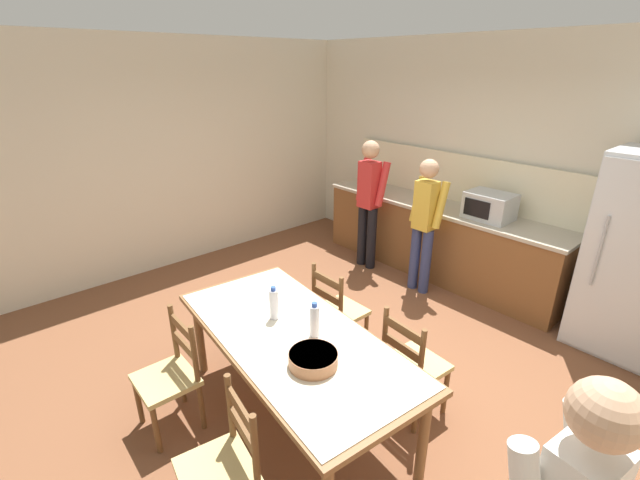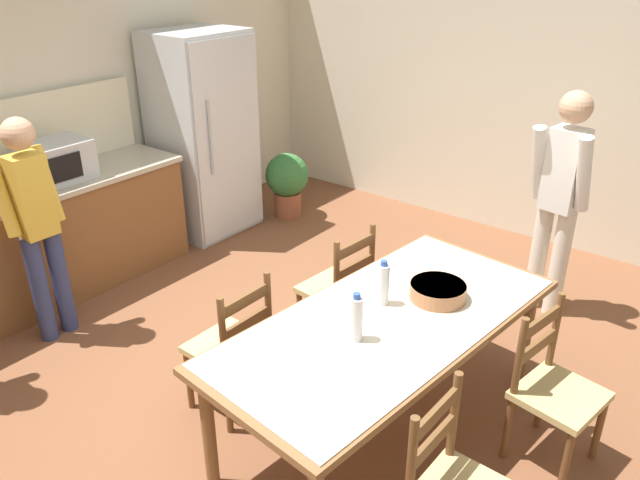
{
  "view_description": "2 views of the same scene",
  "coord_description": "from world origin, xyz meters",
  "px_view_note": "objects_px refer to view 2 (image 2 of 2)",
  "views": [
    {
      "loc": [
        2.16,
        -2.28,
        2.57
      ],
      "look_at": [
        -0.25,
        -0.15,
        1.24
      ],
      "focal_mm": 24.0,
      "sensor_mm": 36.0,
      "label": 1
    },
    {
      "loc": [
        -2.36,
        -2.17,
        2.61
      ],
      "look_at": [
        0.05,
        -0.3,
        1.13
      ],
      "focal_mm": 35.0,
      "sensor_mm": 36.0,
      "label": 2
    }
  ],
  "objects_px": {
    "dining_table": "(387,330)",
    "bottle_off_centre": "(383,284)",
    "chair_side_far_right": "(339,289)",
    "bottle_near_centre": "(356,318)",
    "refrigerator": "(203,135)",
    "potted_plant": "(287,181)",
    "person_by_table": "(560,195)",
    "serving_bowl": "(438,290)",
    "chair_side_near_right": "(554,390)",
    "chair_side_far_left": "(232,346)",
    "microwave": "(55,161)",
    "person_at_counter": "(36,220)"
  },
  "relations": [
    {
      "from": "refrigerator",
      "to": "bottle_off_centre",
      "type": "relative_size",
      "value": 7.0
    },
    {
      "from": "refrigerator",
      "to": "bottle_off_centre",
      "type": "distance_m",
      "value": 3.07
    },
    {
      "from": "person_at_counter",
      "to": "potted_plant",
      "type": "height_order",
      "value": "person_at_counter"
    },
    {
      "from": "chair_side_near_right",
      "to": "serving_bowl",
      "type": "bearing_deg",
      "value": 102.17
    },
    {
      "from": "chair_side_far_right",
      "to": "chair_side_far_left",
      "type": "bearing_deg",
      "value": -0.91
    },
    {
      "from": "dining_table",
      "to": "microwave",
      "type": "bearing_deg",
      "value": 92.29
    },
    {
      "from": "microwave",
      "to": "potted_plant",
      "type": "xyz_separation_m",
      "value": [
        2.17,
        -0.45,
        -0.69
      ]
    },
    {
      "from": "chair_side_far_right",
      "to": "microwave",
      "type": "bearing_deg",
      "value": -68.13
    },
    {
      "from": "microwave",
      "to": "person_at_counter",
      "type": "bearing_deg",
      "value": -133.34
    },
    {
      "from": "refrigerator",
      "to": "microwave",
      "type": "distance_m",
      "value": 1.49
    },
    {
      "from": "refrigerator",
      "to": "chair_side_far_right",
      "type": "xyz_separation_m",
      "value": [
        -0.82,
        -2.19,
        -0.5
      ]
    },
    {
      "from": "microwave",
      "to": "chair_side_far_left",
      "type": "xyz_separation_m",
      "value": [
        -0.26,
        -2.11,
        -0.63
      ]
    },
    {
      "from": "bottle_near_centre",
      "to": "potted_plant",
      "type": "distance_m",
      "value": 3.41
    },
    {
      "from": "person_at_counter",
      "to": "serving_bowl",
      "type": "bearing_deg",
      "value": -159.11
    },
    {
      "from": "bottle_off_centre",
      "to": "person_by_table",
      "type": "relative_size",
      "value": 0.16
    },
    {
      "from": "bottle_near_centre",
      "to": "person_by_table",
      "type": "height_order",
      "value": "person_by_table"
    },
    {
      "from": "potted_plant",
      "to": "chair_side_far_left",
      "type": "bearing_deg",
      "value": -145.66
    },
    {
      "from": "serving_bowl",
      "to": "potted_plant",
      "type": "height_order",
      "value": "serving_bowl"
    },
    {
      "from": "chair_side_far_right",
      "to": "bottle_near_centre",
      "type": "bearing_deg",
      "value": 45.72
    },
    {
      "from": "chair_side_near_right",
      "to": "potted_plant",
      "type": "relative_size",
      "value": 1.36
    },
    {
      "from": "bottle_off_centre",
      "to": "person_at_counter",
      "type": "distance_m",
      "value": 2.41
    },
    {
      "from": "bottle_near_centre",
      "to": "person_at_counter",
      "type": "relative_size",
      "value": 0.17
    },
    {
      "from": "bottle_near_centre",
      "to": "person_by_table",
      "type": "distance_m",
      "value": 2.16
    },
    {
      "from": "dining_table",
      "to": "chair_side_near_right",
      "type": "height_order",
      "value": "chair_side_near_right"
    },
    {
      "from": "chair_side_near_right",
      "to": "chair_side_far_left",
      "type": "xyz_separation_m",
      "value": [
        -0.77,
        1.63,
        0.0
      ]
    },
    {
      "from": "refrigerator",
      "to": "potted_plant",
      "type": "bearing_deg",
      "value": -31.95
    },
    {
      "from": "chair_side_far_right",
      "to": "person_by_table",
      "type": "height_order",
      "value": "person_by_table"
    },
    {
      "from": "person_by_table",
      "to": "potted_plant",
      "type": "height_order",
      "value": "person_by_table"
    },
    {
      "from": "chair_side_far_right",
      "to": "potted_plant",
      "type": "xyz_separation_m",
      "value": [
        1.51,
        1.76,
        -0.06
      ]
    },
    {
      "from": "bottle_near_centre",
      "to": "chair_side_near_right",
      "type": "distance_m",
      "value": 1.15
    },
    {
      "from": "bottle_off_centre",
      "to": "chair_side_far_left",
      "type": "bearing_deg",
      "value": 125.08
    },
    {
      "from": "dining_table",
      "to": "chair_side_near_right",
      "type": "xyz_separation_m",
      "value": [
        0.39,
        -0.82,
        -0.25
      ]
    },
    {
      "from": "dining_table",
      "to": "person_by_table",
      "type": "height_order",
      "value": "person_by_table"
    },
    {
      "from": "chair_side_near_right",
      "to": "person_by_table",
      "type": "xyz_separation_m",
      "value": [
        1.49,
        0.56,
        0.51
      ]
    },
    {
      "from": "dining_table",
      "to": "bottle_off_centre",
      "type": "distance_m",
      "value": 0.25
    },
    {
      "from": "potted_plant",
      "to": "dining_table",
      "type": "bearing_deg",
      "value": -129.64
    },
    {
      "from": "bottle_near_centre",
      "to": "chair_side_near_right",
      "type": "xyz_separation_m",
      "value": [
        0.65,
        -0.84,
        -0.45
      ]
    },
    {
      "from": "chair_side_far_left",
      "to": "person_at_counter",
      "type": "relative_size",
      "value": 0.57
    },
    {
      "from": "refrigerator",
      "to": "person_by_table",
      "type": "bearing_deg",
      "value": -80.78
    },
    {
      "from": "chair_side_near_right",
      "to": "chair_side_far_right",
      "type": "relative_size",
      "value": 1.0
    },
    {
      "from": "dining_table",
      "to": "potted_plant",
      "type": "bearing_deg",
      "value": 50.36
    },
    {
      "from": "potted_plant",
      "to": "bottle_off_centre",
      "type": "bearing_deg",
      "value": -129.26
    },
    {
      "from": "serving_bowl",
      "to": "person_by_table",
      "type": "bearing_deg",
      "value": -5.48
    },
    {
      "from": "serving_bowl",
      "to": "chair_side_far_left",
      "type": "bearing_deg",
      "value": 128.46
    },
    {
      "from": "bottle_near_centre",
      "to": "serving_bowl",
      "type": "height_order",
      "value": "bottle_near_centre"
    },
    {
      "from": "microwave",
      "to": "potted_plant",
      "type": "bearing_deg",
      "value": -11.64
    },
    {
      "from": "refrigerator",
      "to": "bottle_near_centre",
      "type": "bearing_deg",
      "value": -119.44
    },
    {
      "from": "chair_side_near_right",
      "to": "potted_plant",
      "type": "xyz_separation_m",
      "value": [
        1.67,
        3.3,
        -0.06
      ]
    },
    {
      "from": "bottle_off_centre",
      "to": "person_by_table",
      "type": "bearing_deg",
      "value": -11.66
    },
    {
      "from": "serving_bowl",
      "to": "refrigerator",
      "type": "bearing_deg",
      "value": 71.45
    }
  ]
}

